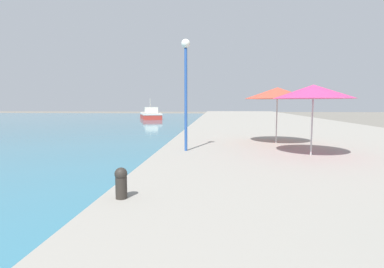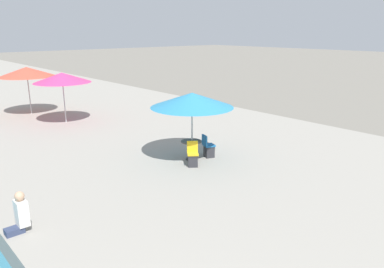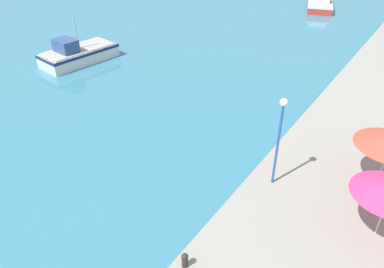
{
  "view_description": "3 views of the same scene",
  "coord_description": "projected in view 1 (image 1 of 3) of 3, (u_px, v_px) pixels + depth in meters",
  "views": [
    {
      "loc": [
        2.45,
        5.05,
        2.63
      ],
      "look_at": [
        1.5,
        16.44,
        1.45
      ],
      "focal_mm": 28.0,
      "sensor_mm": 36.0,
      "label": 1
    },
    {
      "loc": [
        -1.88,
        -2.6,
        5.49
      ],
      "look_at": [
        7.21,
        7.7,
        1.65
      ],
      "focal_mm": 35.0,
      "sensor_mm": 36.0,
      "label": 2
    },
    {
      "loc": [
        5.91,
        3.51,
        12.42
      ],
      "look_at": [
        -4.0,
        18.0,
        1.25
      ],
      "focal_mm": 35.0,
      "sensor_mm": 36.0,
      "label": 3
    }
  ],
  "objects": [
    {
      "name": "cafe_umbrella_white",
      "position": [
        313.0,
        92.0,
        11.2
      ],
      "size": [
        2.97,
        2.97,
        2.67
      ],
      "color": "#B7B7B7",
      "rests_on": "quay_promenade"
    },
    {
      "name": "lamppost",
      "position": [
        186.0,
        76.0,
        12.2
      ],
      "size": [
        0.36,
        0.36,
        4.56
      ],
      "color": "#28519E",
      "rests_on": "quay_promenade"
    },
    {
      "name": "mooring_bollard",
      "position": [
        121.0,
        182.0,
        6.2
      ],
      "size": [
        0.26,
        0.26,
        0.65
      ],
      "color": "#2D2823",
      "rests_on": "quay_promenade"
    },
    {
      "name": "quay_promenade",
      "position": [
        270.0,
        125.0,
        31.44
      ],
      "size": [
        16.0,
        90.0,
        0.65
      ],
      "color": "gray",
      "rests_on": "ground_plane"
    },
    {
      "name": "cafe_umbrella_striped",
      "position": [
        277.0,
        93.0,
        14.71
      ],
      "size": [
        3.19,
        3.19,
        2.76
      ],
      "color": "#B7B7B7",
      "rests_on": "quay_promenade"
    },
    {
      "name": "fishing_boat_mid",
      "position": [
        150.0,
        115.0,
        50.2
      ],
      "size": [
        5.36,
        8.63,
        3.45
      ],
      "rotation": [
        0.0,
        0.0,
        0.32
      ],
      "color": "red",
      "rests_on": "water_basin"
    }
  ]
}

